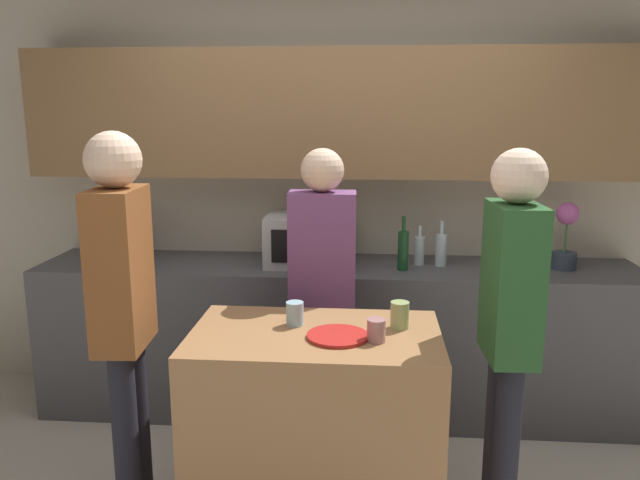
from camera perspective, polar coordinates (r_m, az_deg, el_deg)
back_wall at (r=3.92m, az=1.85°, el=7.29°), size 6.40×0.40×2.70m
back_counter at (r=3.90m, az=1.54°, el=-8.94°), size 3.60×0.62×0.93m
kitchen_island at (r=2.88m, az=-0.42°, el=-17.05°), size 1.07×0.66×0.92m
microwave at (r=3.75m, az=-0.91°, el=0.03°), size 0.52×0.39×0.30m
toaster at (r=4.04m, az=-17.29°, el=-0.53°), size 0.26×0.16×0.18m
potted_plant at (r=3.90m, az=21.56°, el=0.35°), size 0.14×0.14×0.40m
bottle_0 at (r=3.65m, az=7.61°, el=-0.87°), size 0.06×0.06×0.32m
bottle_1 at (r=3.80m, az=9.07°, el=-0.88°), size 0.06×0.06×0.24m
bottle_2 at (r=3.78m, az=11.01°, el=-0.80°), size 0.07×0.07×0.27m
plate_on_island at (r=2.63m, az=1.62°, el=-8.77°), size 0.26×0.26×0.01m
cup_0 at (r=2.76m, az=-2.32°, el=-6.73°), size 0.08×0.08×0.10m
cup_1 at (r=2.58m, az=5.16°, el=-8.24°), size 0.08×0.08×0.10m
cup_2 at (r=2.74m, az=7.30°, el=-6.82°), size 0.08×0.08×0.12m
person_left at (r=2.74m, az=16.97°, el=-6.39°), size 0.22×0.35×1.71m
person_center at (r=3.23m, az=0.21°, el=-3.61°), size 0.34×0.22×1.67m
person_right at (r=2.78m, az=-17.61°, el=-5.17°), size 0.23×0.35×1.77m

